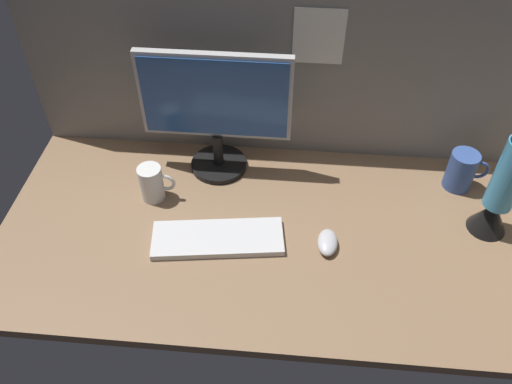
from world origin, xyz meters
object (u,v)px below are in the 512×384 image
(monitor, at_px, (216,108))
(mug_ceramic_white, at_px, (152,183))
(keyboard, at_px, (218,238))
(mug_ceramic_blue, at_px, (462,170))
(lava_lamp, at_px, (503,191))
(mouse, at_px, (327,242))

(monitor, height_order, mug_ceramic_white, monitor)
(keyboard, distance_m, mug_ceramic_blue, 0.78)
(monitor, relative_size, mug_ceramic_blue, 3.55)
(monitor, distance_m, keyboard, 0.39)
(monitor, xyz_separation_m, lava_lamp, (0.81, -0.20, -0.08))
(keyboard, distance_m, mouse, 0.31)
(mug_ceramic_white, bearing_deg, mouse, -15.79)
(monitor, relative_size, keyboard, 1.23)
(keyboard, relative_size, lava_lamp, 1.02)
(keyboard, relative_size, mug_ceramic_white, 3.20)
(keyboard, height_order, mouse, mouse)
(monitor, xyz_separation_m, keyboard, (0.04, -0.32, -0.22))
(monitor, bearing_deg, keyboard, -82.72)
(keyboard, relative_size, mouse, 3.85)
(mug_ceramic_white, bearing_deg, keyboard, -35.58)
(keyboard, distance_m, lava_lamp, 0.79)
(mug_ceramic_white, xyz_separation_m, mug_ceramic_blue, (0.94, 0.13, 0.01))
(mouse, xyz_separation_m, mug_ceramic_white, (-0.53, 0.15, 0.04))
(mug_ceramic_white, height_order, lava_lamp, lava_lamp)
(monitor, bearing_deg, mug_ceramic_white, -137.68)
(mouse, height_order, mug_ceramic_white, mug_ceramic_white)
(mug_ceramic_blue, height_order, lava_lamp, lava_lamp)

